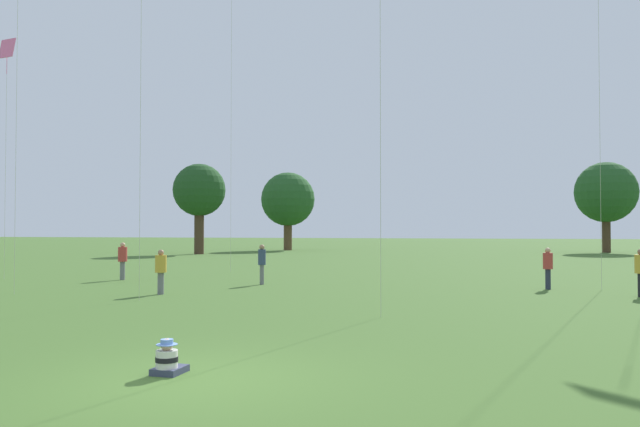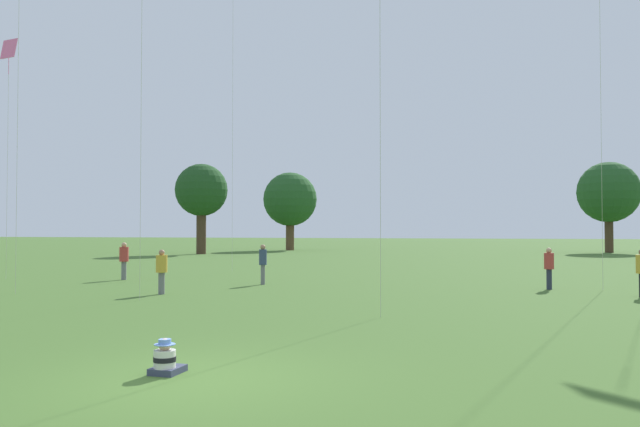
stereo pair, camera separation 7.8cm
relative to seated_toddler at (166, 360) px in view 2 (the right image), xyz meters
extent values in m
plane|color=#426628|center=(0.60, -0.24, -0.22)|extent=(300.00, 300.00, 0.00)
cube|color=#383D56|center=(0.00, 0.06, -0.17)|extent=(0.43, 0.52, 0.10)
cylinder|color=silver|center=(0.00, -0.03, 0.02)|extent=(0.34, 0.34, 0.27)
cylinder|color=black|center=(0.00, -0.03, 0.02)|extent=(0.35, 0.35, 0.08)
sphere|color=#DBAD89|center=(0.00, -0.03, 0.24)|extent=(0.19, 0.19, 0.19)
cylinder|color=#6B8ED1|center=(0.00, -0.03, 0.24)|extent=(0.32, 0.32, 0.01)
cylinder|color=#6B8ED1|center=(0.00, -0.03, 0.28)|extent=(0.19, 0.19, 0.09)
cylinder|color=slate|center=(-3.88, 14.98, 0.18)|extent=(0.20, 0.20, 0.78)
cylinder|color=#334260|center=(-3.88, 14.98, 0.88)|extent=(0.37, 0.37, 0.62)
sphere|color=#A37556|center=(-3.88, 14.98, 1.28)|extent=(0.21, 0.21, 0.21)
cylinder|color=slate|center=(-10.58, 15.64, 0.19)|extent=(0.30, 0.30, 0.80)
cylinder|color=#B23833|center=(-10.58, 15.64, 0.90)|extent=(0.55, 0.55, 0.64)
sphere|color=tan|center=(-10.58, 15.64, 1.31)|extent=(0.22, 0.22, 0.22)
cylinder|color=#282D42|center=(7.02, 15.69, 0.16)|extent=(0.27, 0.27, 0.75)
cylinder|color=#B23833|center=(7.02, 15.69, 0.83)|extent=(0.49, 0.49, 0.59)
sphere|color=tan|center=(7.02, 15.69, 1.21)|extent=(0.20, 0.20, 0.20)
cylinder|color=slate|center=(-5.92, 10.55, 0.16)|extent=(0.30, 0.30, 0.74)
cylinder|color=gold|center=(-5.92, 10.55, 0.82)|extent=(0.54, 0.54, 0.59)
sphere|color=#A37556|center=(-5.92, 10.55, 1.20)|extent=(0.20, 0.20, 0.20)
cube|color=pink|center=(-15.83, 14.62, 10.10)|extent=(0.92, 0.36, 0.89)
cylinder|color=pink|center=(-15.83, 14.62, 9.36)|extent=(0.02, 0.02, 0.84)
cylinder|color=#BCB7A8|center=(-15.83, 14.62, 4.94)|extent=(0.01, 0.01, 10.31)
cylinder|color=#BCB7A8|center=(-10.76, 9.31, 7.52)|extent=(0.01, 0.01, 15.45)
cylinder|color=#BCB7A8|center=(-8.00, 21.66, 10.68)|extent=(0.01, 0.01, 21.79)
cylinder|color=brown|center=(-15.39, 55.12, 1.73)|extent=(0.89, 0.89, 3.88)
sphere|color=#235123|center=(-15.39, 55.12, 5.25)|extent=(5.76, 5.76, 5.76)
cylinder|color=#473323|center=(-19.96, 43.00, 2.03)|extent=(0.87, 0.87, 4.49)
sphere|color=#1E471E|center=(-19.96, 43.00, 5.57)|extent=(4.73, 4.73, 4.73)
cylinder|color=#473323|center=(16.32, 56.15, 1.89)|extent=(0.77, 0.77, 4.21)
sphere|color=#235123|center=(16.32, 56.15, 5.59)|extent=(5.81, 5.81, 5.81)
camera|label=1|loc=(4.63, -8.65, 1.98)|focal=35.00mm
camera|label=2|loc=(4.70, -8.63, 1.98)|focal=35.00mm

